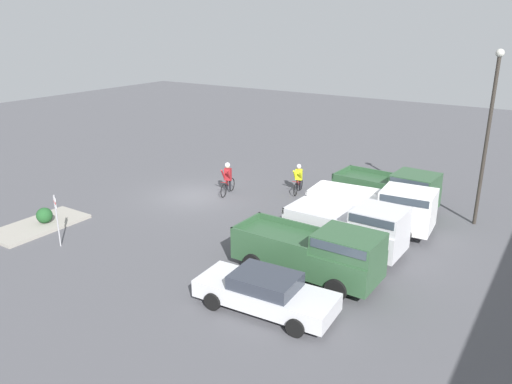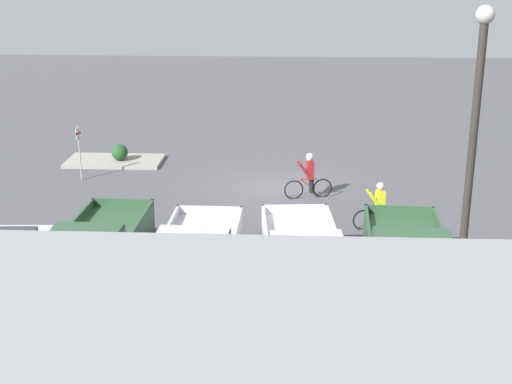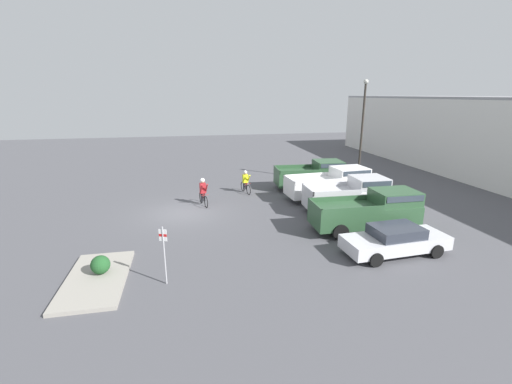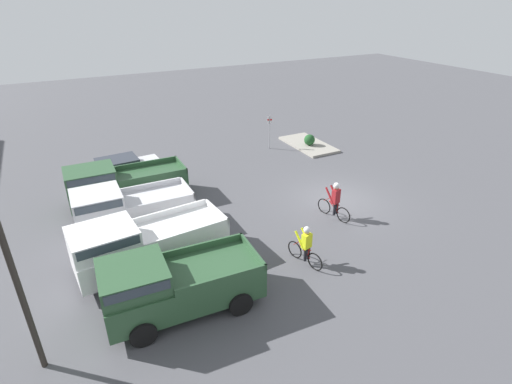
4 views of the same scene
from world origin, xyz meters
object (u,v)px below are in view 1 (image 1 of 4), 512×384
at_px(pickup_truck_2, 353,227).
at_px(lamppost, 489,128).
at_px(fire_lane_sign, 57,216).
at_px(sedan_0, 265,292).
at_px(cyclist_0, 228,178).
at_px(pickup_truck_1, 379,207).
at_px(pickup_truck_0, 392,189).
at_px(shrub, 44,215).
at_px(pickup_truck_3, 316,252).
at_px(cyclist_1, 299,178).

xyz_separation_m(pickup_truck_2, lamppost, (-6.00, 3.61, 3.46)).
relative_size(fire_lane_sign, lamppost, 0.29).
distance_m(sedan_0, cyclist_0, 11.82).
height_order(sedan_0, lamppost, lamppost).
bearing_deg(pickup_truck_1, lamppost, 131.72).
relative_size(pickup_truck_0, shrub, 6.96).
bearing_deg(lamppost, pickup_truck_1, -48.28).
height_order(fire_lane_sign, lamppost, lamppost).
height_order(pickup_truck_1, shrub, pickup_truck_1).
distance_m(pickup_truck_3, lamppost, 10.22).
relative_size(pickup_truck_2, fire_lane_sign, 2.12).
relative_size(pickup_truck_1, sedan_0, 1.19).
bearing_deg(lamppost, pickup_truck_2, -31.05).
height_order(lamppost, shrub, lamppost).
relative_size(pickup_truck_3, cyclist_1, 3.18).
distance_m(pickup_truck_0, shrub, 16.64).
distance_m(cyclist_1, fire_lane_sign, 12.68).
distance_m(lamppost, shrub, 20.39).
xyz_separation_m(pickup_truck_0, pickup_truck_3, (8.39, 0.04, -0.01)).
xyz_separation_m(pickup_truck_3, sedan_0, (2.79, -0.40, -0.43)).
height_order(pickup_truck_3, cyclist_0, pickup_truck_3).
bearing_deg(pickup_truck_0, sedan_0, -1.84).
xyz_separation_m(pickup_truck_2, shrub, (5.17, -12.96, -0.59)).
height_order(pickup_truck_0, cyclist_1, pickup_truck_0).
relative_size(pickup_truck_3, sedan_0, 1.16).
bearing_deg(shrub, cyclist_1, 144.73).
xyz_separation_m(pickup_truck_1, cyclist_1, (-2.60, -5.52, -0.27)).
xyz_separation_m(pickup_truck_1, cyclist_0, (-0.30, -8.66, -0.18)).
xyz_separation_m(pickup_truck_1, lamppost, (-3.16, 3.55, 3.46)).
bearing_deg(fire_lane_sign, shrub, -112.38).
xyz_separation_m(pickup_truck_0, cyclist_0, (2.44, -8.31, -0.18)).
xyz_separation_m(sedan_0, lamppost, (-11.59, 4.25, 3.90)).
relative_size(pickup_truck_1, fire_lane_sign, 2.48).
bearing_deg(fire_lane_sign, cyclist_0, 168.67).
height_order(pickup_truck_1, cyclist_1, pickup_truck_1).
height_order(pickup_truck_3, fire_lane_sign, fire_lane_sign).
distance_m(pickup_truck_1, sedan_0, 8.47).
relative_size(pickup_truck_3, lamppost, 0.70).
relative_size(pickup_truck_0, lamppost, 0.64).
xyz_separation_m(pickup_truck_2, fire_lane_sign, (6.20, -10.46, 0.28)).
relative_size(pickup_truck_0, pickup_truck_3, 0.92).
xyz_separation_m(pickup_truck_0, pickup_truck_1, (2.75, 0.35, 0.01)).
bearing_deg(pickup_truck_0, cyclist_1, -88.35).
distance_m(fire_lane_sign, shrub, 2.84).
height_order(pickup_truck_0, cyclist_0, pickup_truck_0).
height_order(pickup_truck_1, pickup_truck_3, pickup_truck_1).
xyz_separation_m(cyclist_0, lamppost, (-2.86, 12.20, 3.65)).
relative_size(pickup_truck_0, cyclist_0, 2.74).
xyz_separation_m(cyclist_1, fire_lane_sign, (11.64, -5.01, 0.56)).
xyz_separation_m(pickup_truck_2, sedan_0, (5.59, -0.64, -0.44)).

